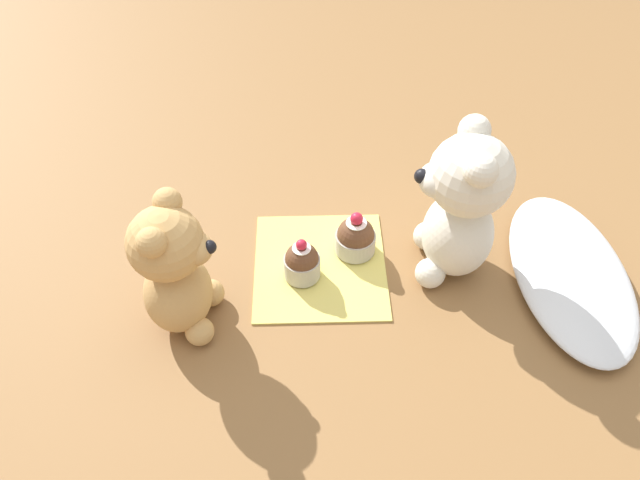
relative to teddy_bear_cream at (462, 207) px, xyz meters
name	(u,v)px	position (x,y,z in m)	size (l,w,h in m)	color
ground_plane	(320,266)	(0.00, -0.19, -0.12)	(4.00, 4.00, 0.00)	olive
knitted_placemat	(320,265)	(0.00, -0.19, -0.11)	(0.20, 0.19, 0.01)	#E0D166
tulle_cloth	(571,274)	(0.04, 0.16, -0.10)	(0.31, 0.16, 0.03)	silver
teddy_bear_cream	(462,207)	(0.00, 0.00, 0.00)	(0.12, 0.13, 0.23)	silver
teddy_bear_tan	(175,270)	(0.09, -0.37, -0.02)	(0.11, 0.11, 0.20)	tan
cupcake_near_cream_bear	(356,237)	(-0.03, -0.14, -0.09)	(0.06, 0.06, 0.07)	#B2ADA3
cupcake_near_tan_bear	(302,262)	(0.02, -0.21, -0.09)	(0.05, 0.05, 0.07)	#B2ADA3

